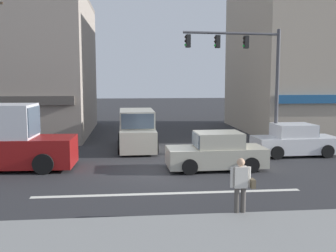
# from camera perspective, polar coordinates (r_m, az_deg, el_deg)

# --- Properties ---
(ground_plane) EXTENTS (120.00, 120.00, 0.00)m
(ground_plane) POSITION_cam_1_polar(r_m,az_deg,el_deg) (16.65, -1.11, -6.33)
(ground_plane) COLOR #2B2B2D
(lane_marking_stripe) EXTENTS (9.00, 0.24, 0.01)m
(lane_marking_stripe) POSITION_cam_1_polar(r_m,az_deg,el_deg) (13.28, 0.15, -9.75)
(lane_marking_stripe) COLOR silver
(lane_marking_stripe) RESTS_ON ground
(building_right_corner) EXTENTS (12.31, 11.09, 11.60)m
(building_right_corner) POSITION_cam_1_polar(r_m,az_deg,el_deg) (31.34, 22.02, 10.05)
(building_right_corner) COLOR tan
(building_right_corner) RESTS_ON ground
(traffic_light_mast) EXTENTS (4.87, 0.65, 6.20)m
(traffic_light_mast) POSITION_cam_1_polar(r_m,az_deg,el_deg) (19.74, 12.21, 8.18)
(traffic_light_mast) COLOR #47474C
(traffic_light_mast) RESTS_ON ground
(sedan_approaching_near) EXTENTS (4.14, 1.96, 1.58)m
(sedan_approaching_near) POSITION_cam_1_polar(r_m,az_deg,el_deg) (16.70, 7.02, -3.84)
(sedan_approaching_near) COLOR #B7B29E
(sedan_approaching_near) RESTS_ON ground
(van_crossing_rightbound) EXTENTS (2.09, 4.62, 2.11)m
(van_crossing_rightbound) POSITION_cam_1_polar(r_m,az_deg,el_deg) (21.35, -4.55, -0.66)
(van_crossing_rightbound) COLOR #B7B29E
(van_crossing_rightbound) RESTS_ON ground
(box_truck_crossing_center) EXTENTS (5.67, 2.41, 2.75)m
(box_truck_crossing_center) POSITION_cam_1_polar(r_m,az_deg,el_deg) (17.87, -23.04, -1.88)
(box_truck_crossing_center) COLOR maroon
(box_truck_crossing_center) RESTS_ON ground
(sedan_crossing_leftbound) EXTENTS (4.15, 1.98, 1.58)m
(sedan_crossing_leftbound) POSITION_cam_1_polar(r_m,az_deg,el_deg) (20.52, 17.89, -2.12)
(sedan_crossing_leftbound) COLOR silver
(sedan_crossing_leftbound) RESTS_ON ground
(pedestrian_foreground_with_bag) EXTENTS (0.67, 0.29, 1.67)m
(pedestrian_foreground_with_bag) POSITION_cam_1_polar(r_m,az_deg,el_deg) (11.00, 10.58, -8.29)
(pedestrian_foreground_with_bag) COLOR #4C4742
(pedestrian_foreground_with_bag) RESTS_ON ground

